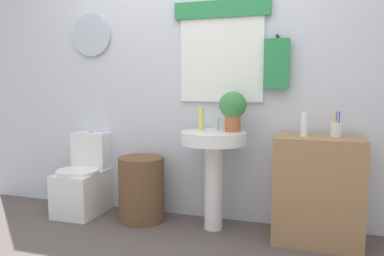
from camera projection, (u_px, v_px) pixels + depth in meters
name	position (u px, v px, depth m)	size (l,w,h in m)	color
back_wall	(196.00, 70.00, 3.36)	(4.40, 0.18, 2.60)	silver
toilet	(84.00, 182.00, 3.53)	(0.38, 0.51, 0.75)	white
laundry_hamper	(142.00, 189.00, 3.32)	(0.40, 0.40, 0.56)	brown
pedestal_sink	(214.00, 156.00, 3.08)	(0.53, 0.53, 0.80)	white
faucet	(218.00, 124.00, 3.17)	(0.03, 0.03, 0.10)	silver
wooden_cabinet	(318.00, 189.00, 2.86)	(0.63, 0.44, 0.80)	#9E754C
soap_bottle	(201.00, 119.00, 3.13)	(0.05, 0.05, 0.19)	#DBD166
potted_plant	(233.00, 108.00, 3.05)	(0.22, 0.22, 0.32)	#AD5B38
lotion_bottle	(304.00, 124.00, 2.80)	(0.05, 0.05, 0.18)	white
toothbrush_cup	(336.00, 129.00, 2.80)	(0.08, 0.08, 0.19)	silver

